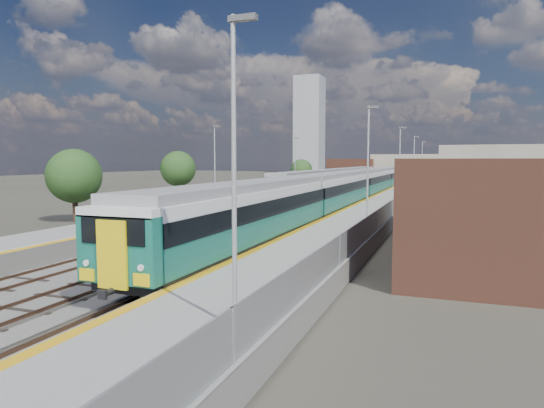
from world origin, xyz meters
The scene contains 12 objects.
ground centered at (0.00, 50.00, 0.00)m, with size 320.00×320.00×0.00m, color #47443A.
ballast_bed centered at (-2.25, 52.50, 0.03)m, with size 10.50×155.00×0.06m, color #565451.
tracks centered at (-1.65, 54.18, 0.11)m, with size 8.96×160.00×0.17m.
platform_right centered at (5.28, 52.49, 0.54)m, with size 4.70×155.00×8.52m.
platform_left centered at (-9.05, 52.49, 0.52)m, with size 4.30×155.00×8.52m.
buildings centered at (-18.12, 138.60, 10.70)m, with size 72.00×185.50×40.00m.
green_train centered at (1.50, 45.97, 2.35)m, with size 3.03×84.17×3.33m.
red_train centered at (-5.50, 68.08, 2.17)m, with size 2.91×59.04×3.68m.
tree_a centered at (-17.83, 23.41, 3.83)m, with size 4.49×4.49×6.09m.
tree_b centered at (-22.65, 47.73, 4.01)m, with size 4.70×4.70×6.38m.
tree_c centered at (-13.73, 75.08, 3.36)m, with size 3.94×3.94×5.34m.
tree_d centered at (19.79, 62.26, 3.83)m, with size 4.49×4.49×6.08m.
Camera 1 is at (11.49, -8.61, 5.13)m, focal length 32.00 mm.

